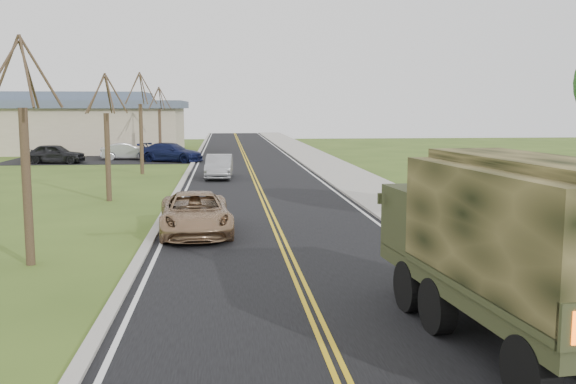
{
  "coord_description": "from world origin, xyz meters",
  "views": [
    {
      "loc": [
        -1.78,
        -7.46,
        4.19
      ],
      "look_at": [
        0.03,
        10.66,
        1.8
      ],
      "focal_mm": 40.0,
      "sensor_mm": 36.0,
      "label": 1
    }
  ],
  "objects": [
    {
      "name": "road",
      "position": [
        0.0,
        40.0,
        0.01
      ],
      "size": [
        8.0,
        120.0,
        0.01
      ],
      "primitive_type": "cube",
      "color": "black",
      "rests_on": "ground"
    },
    {
      "name": "curb_right",
      "position": [
        4.15,
        40.0,
        0.06
      ],
      "size": [
        0.3,
        120.0,
        0.12
      ],
      "primitive_type": "cube",
      "color": "#9E998E",
      "rests_on": "ground"
    },
    {
      "name": "sidewalk_right",
      "position": [
        5.9,
        40.0,
        0.05
      ],
      "size": [
        3.2,
        120.0,
        0.1
      ],
      "primitive_type": "cube",
      "color": "#9E998E",
      "rests_on": "ground"
    },
    {
      "name": "curb_left",
      "position": [
        -4.15,
        40.0,
        0.05
      ],
      "size": [
        0.3,
        120.0,
        0.1
      ],
      "primitive_type": "cube",
      "color": "#9E998E",
      "rests_on": "ground"
    },
    {
      "name": "bare_tree_a",
      "position": [
        -7.0,
        10.0,
        2.63
      ],
      "size": [
        1.93,
        2.26,
        6.08
      ],
      "color": "#38281C",
      "rests_on": "ground"
    },
    {
      "name": "bare_tree_b",
      "position": [
        -7.0,
        22.0,
        2.48
      ],
      "size": [
        1.83,
        2.14,
        5.73
      ],
      "color": "#38281C",
      "rests_on": "ground"
    },
    {
      "name": "bare_tree_c",
      "position": [
        -7.0,
        34.0,
        2.78
      ],
      "size": [
        2.04,
        2.39,
        6.42
      ],
      "color": "#38281C",
      "rests_on": "ground"
    },
    {
      "name": "bare_tree_d",
      "position": [
        -7.0,
        46.0,
        2.55
      ],
      "size": [
        1.88,
        2.2,
        5.91
      ],
      "color": "#38281C",
      "rests_on": "ground"
    },
    {
      "name": "commercial_building",
      "position": [
        -15.98,
        55.97,
        2.69
      ],
      "size": [
        25.5,
        21.5,
        5.65
      ],
      "color": "tan",
      "rests_on": "ground"
    },
    {
      "name": "military_truck",
      "position": [
        3.22,
        3.08,
        1.94
      ],
      "size": [
        2.99,
        6.99,
        3.39
      ],
      "rotation": [
        0.0,
        0.0,
        0.09
      ],
      "color": "black",
      "rests_on": "ground"
    },
    {
      "name": "suv_champagne",
      "position": [
        -2.76,
        13.84,
        0.69
      ],
      "size": [
        2.65,
        5.14,
        1.39
      ],
      "primitive_type": "imported",
      "rotation": [
        0.0,
        0.0,
        0.07
      ],
      "color": "#987655",
      "rests_on": "ground"
    },
    {
      "name": "sedan_silver",
      "position": [
        -2.1,
        30.87,
        0.71
      ],
      "size": [
        1.69,
        4.38,
        1.42
      ],
      "primitive_type": "imported",
      "rotation": [
        0.0,
        0.0,
        -0.04
      ],
      "color": "#A5A5A9",
      "rests_on": "ground"
    },
    {
      "name": "pickup_navy",
      "position": [
        10.08,
        12.93,
        0.74
      ],
      "size": [
        5.46,
        4.3,
        1.48
      ],
      "primitive_type": "imported",
      "rotation": [
        0.0,
        0.0,
        1.06
      ],
      "color": "#0E1B34",
      "rests_on": "ground"
    },
    {
      "name": "lot_car_dark",
      "position": [
        -14.52,
        42.49,
        0.75
      ],
      "size": [
        4.55,
        2.22,
        1.5
      ],
      "primitive_type": "imported",
      "rotation": [
        0.0,
        0.0,
        1.47
      ],
      "color": "black",
      "rests_on": "ground"
    },
    {
      "name": "lot_car_silver",
      "position": [
        -9.69,
        45.68,
        0.68
      ],
      "size": [
        4.28,
        2.0,
        1.36
      ],
      "primitive_type": "imported",
      "rotation": [
        0.0,
        0.0,
        1.71
      ],
      "color": "#B1B0B6",
      "rests_on": "ground"
    },
    {
      "name": "lot_car_navy",
      "position": [
        -5.89,
        43.19,
        0.74
      ],
      "size": [
        5.5,
        3.97,
        1.48
      ],
      "primitive_type": "imported",
      "rotation": [
        0.0,
        0.0,
        1.15
      ],
      "color": "#10163B",
      "rests_on": "ground"
    }
  ]
}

